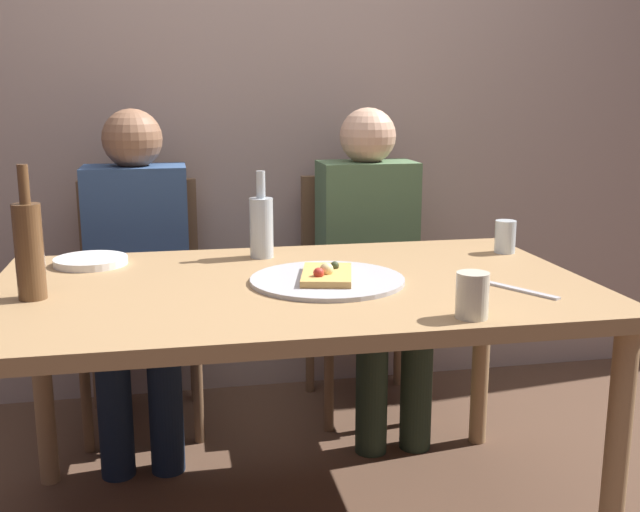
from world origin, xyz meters
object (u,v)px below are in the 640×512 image
(guest_in_sweater, at_px, (137,262))
(wine_bottle, at_px, (29,248))
(pizza_slice_last, at_px, (327,274))
(beer_bottle, at_px, (261,225))
(tumbler_far, at_px, (505,237))
(tumbler_near, at_px, (472,295))
(chair_left, at_px, (141,287))
(guest_in_beanie, at_px, (372,252))
(dining_table, at_px, (293,308))
(plate_stack, at_px, (91,261))
(pizza_tray, at_px, (327,280))
(table_knife, at_px, (521,290))
(chair_right, at_px, (362,276))

(guest_in_sweater, bearing_deg, wine_bottle, 73.98)
(pizza_slice_last, distance_m, wine_bottle, 0.75)
(beer_bottle, distance_m, guest_in_sweater, 0.59)
(tumbler_far, bearing_deg, tumbler_near, -120.38)
(wine_bottle, height_order, chair_left, wine_bottle)
(pizza_slice_last, distance_m, beer_bottle, 0.38)
(pizza_slice_last, bearing_deg, guest_in_beanie, 66.14)
(dining_table, xyz_separation_m, plate_stack, (-0.55, 0.32, 0.08))
(tumbler_far, bearing_deg, chair_left, 151.36)
(pizza_slice_last, xyz_separation_m, wine_bottle, (-0.74, -0.01, 0.10))
(pizza_tray, distance_m, plate_stack, 0.72)
(table_knife, bearing_deg, chair_left, -166.66)
(table_knife, bearing_deg, guest_in_sweater, -162.32)
(beer_bottle, xyz_separation_m, tumbler_near, (0.39, -0.72, -0.05))
(wine_bottle, xyz_separation_m, beer_bottle, (0.61, 0.36, -0.03))
(tumbler_near, bearing_deg, table_knife, 42.01)
(chair_right, bearing_deg, table_knife, 97.36)
(chair_left, xyz_separation_m, guest_in_beanie, (0.85, -0.15, 0.13))
(pizza_tray, relative_size, chair_left, 0.46)
(tumbler_far, relative_size, chair_left, 0.11)
(beer_bottle, relative_size, chair_right, 0.29)
(guest_in_beanie, bearing_deg, beer_bottle, 40.69)
(wine_bottle, xyz_separation_m, plate_stack, (0.10, 0.36, -0.12))
(pizza_tray, distance_m, chair_right, 0.97)
(pizza_tray, xyz_separation_m, beer_bottle, (-0.13, 0.34, 0.09))
(dining_table, distance_m, wine_bottle, 0.68)
(dining_table, height_order, tumbler_far, tumbler_far)
(table_knife, bearing_deg, wine_bottle, -127.23)
(chair_left, bearing_deg, wine_bottle, 76.55)
(pizza_slice_last, height_order, guest_in_sweater, guest_in_sweater)
(tumbler_near, bearing_deg, pizza_tray, 123.75)
(wine_bottle, distance_m, tumbler_far, 1.40)
(plate_stack, bearing_deg, wine_bottle, -106.16)
(tumbler_far, distance_m, plate_stack, 1.27)
(beer_bottle, height_order, tumbler_far, beer_bottle)
(pizza_tray, bearing_deg, tumbler_far, 22.47)
(pizza_tray, bearing_deg, dining_table, 168.93)
(pizza_tray, distance_m, chair_left, 1.06)
(dining_table, bearing_deg, tumbler_near, -49.13)
(tumbler_far, bearing_deg, wine_bottle, -168.52)
(dining_table, height_order, plate_stack, plate_stack)
(pizza_slice_last, relative_size, chair_right, 0.27)
(table_knife, height_order, guest_in_beanie, guest_in_beanie)
(guest_in_sweater, bearing_deg, chair_left, -90.00)
(guest_in_beanie, bearing_deg, table_knife, 98.55)
(tumbler_far, distance_m, guest_in_sweater, 1.26)
(tumbler_near, relative_size, chair_right, 0.12)
(dining_table, distance_m, chair_right, 0.98)
(beer_bottle, height_order, tumbler_near, beer_bottle)
(wine_bottle, bearing_deg, pizza_tray, 1.48)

